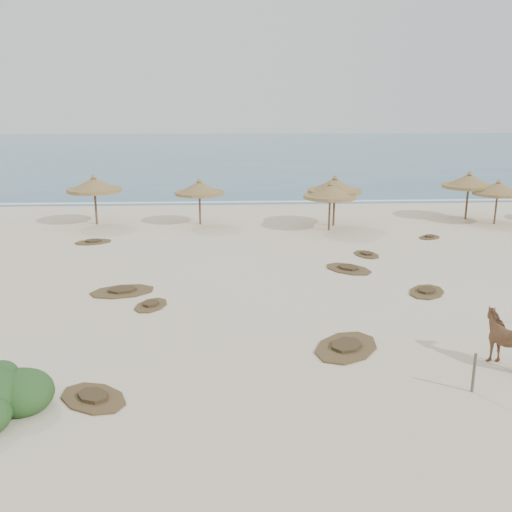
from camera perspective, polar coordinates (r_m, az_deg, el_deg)
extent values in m
plane|color=beige|center=(19.07, 4.64, -7.89)|extent=(160.00, 160.00, 0.00)
cube|color=#295F7D|center=(92.72, -1.43, 10.52)|extent=(200.00, 100.00, 0.01)
cube|color=white|center=(44.09, 0.28, 5.42)|extent=(70.00, 0.60, 0.01)
cylinder|color=brown|center=(37.17, -15.74, 4.86)|extent=(0.13, 0.13, 2.36)
cylinder|color=olive|center=(37.02, -15.85, 6.35)|extent=(4.32, 4.32, 0.20)
cone|color=olive|center=(36.97, -15.89, 6.92)|extent=(4.17, 4.17, 0.84)
cone|color=olive|center=(36.91, -15.94, 7.69)|extent=(0.40, 0.40, 0.25)
cylinder|color=brown|center=(35.97, -5.64, 4.87)|extent=(0.12, 0.12, 2.17)
cylinder|color=olive|center=(35.82, -5.67, 6.29)|extent=(3.68, 3.68, 0.19)
cone|color=olive|center=(35.77, -5.69, 6.83)|extent=(3.56, 3.56, 0.77)
cone|color=olive|center=(35.70, -5.71, 7.57)|extent=(0.37, 0.37, 0.23)
cylinder|color=brown|center=(34.39, 7.36, 4.39)|extent=(0.13, 0.13, 2.22)
cylinder|color=olive|center=(34.24, 7.41, 5.90)|extent=(3.78, 3.78, 0.19)
cone|color=olive|center=(34.18, 7.43, 6.48)|extent=(3.66, 3.66, 0.79)
cone|color=olive|center=(34.12, 7.46, 7.27)|extent=(0.38, 0.38, 0.23)
cylinder|color=brown|center=(35.68, 7.80, 4.89)|extent=(0.14, 0.14, 2.37)
cylinder|color=olive|center=(35.52, 7.86, 6.45)|extent=(4.16, 4.16, 0.20)
cone|color=olive|center=(35.47, 7.88, 7.04)|extent=(4.02, 4.02, 0.85)
cone|color=olive|center=(35.40, 7.91, 7.86)|extent=(0.41, 0.41, 0.25)
cylinder|color=brown|center=(38.91, 22.87, 4.50)|extent=(0.12, 0.12, 2.13)
cylinder|color=olive|center=(38.77, 23.00, 5.78)|extent=(3.95, 3.95, 0.18)
cone|color=olive|center=(38.73, 23.05, 6.27)|extent=(3.82, 3.82, 0.76)
cone|color=olive|center=(38.67, 23.12, 6.93)|extent=(0.36, 0.36, 0.22)
cylinder|color=brown|center=(39.83, 20.35, 5.15)|extent=(0.14, 0.14, 2.37)
cylinder|color=olive|center=(39.68, 20.47, 6.55)|extent=(4.24, 4.24, 0.20)
cone|color=olive|center=(39.64, 20.52, 7.08)|extent=(4.10, 4.10, 0.85)
cone|color=olive|center=(39.58, 20.59, 7.81)|extent=(0.41, 0.41, 0.25)
cylinder|color=brown|center=(16.36, 20.95, -10.85)|extent=(0.11, 0.11, 1.10)
ellipsoid|color=#2E5022|center=(15.75, -22.27, -12.52)|extent=(1.53, 1.53, 1.15)
ellipsoid|color=#2E5022|center=(16.37, -22.55, -11.86)|extent=(1.15, 1.15, 0.86)
ellipsoid|color=#2E5022|center=(15.92, -24.18, -10.71)|extent=(0.86, 0.86, 0.64)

